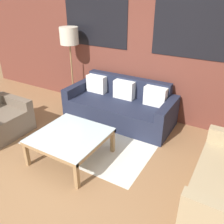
{
  "coord_description": "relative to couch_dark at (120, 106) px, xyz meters",
  "views": [
    {
      "loc": [
        1.78,
        -1.63,
        2.25
      ],
      "look_at": [
        0.11,
        1.22,
        0.55
      ],
      "focal_mm": 38.0,
      "sensor_mm": 36.0,
      "label": 1
    }
  ],
  "objects": [
    {
      "name": "floor_lamp",
      "position": [
        -1.24,
        0.14,
        1.11
      ],
      "size": [
        0.37,
        0.37,
        1.62
      ],
      "color": "olive",
      "rests_on": "ground_plane"
    },
    {
      "name": "couch_dark",
      "position": [
        0.0,
        0.0,
        0.0
      ],
      "size": [
        2.03,
        0.88,
        0.78
      ],
      "color": "#1E2338",
      "rests_on": "ground_plane"
    },
    {
      "name": "coffee_table",
      "position": [
        -0.05,
        -1.41,
        0.07
      ],
      "size": [
        0.97,
        0.97,
        0.41
      ],
      "color": "silver",
      "rests_on": "ground_plane"
    },
    {
      "name": "ground_plane",
      "position": [
        0.13,
        -1.95,
        -0.28
      ],
      "size": [
        16.0,
        16.0,
        0.0
      ],
      "primitive_type": "plane",
      "color": "#8E6642"
    },
    {
      "name": "rug",
      "position": [
        -0.05,
        -0.78,
        -0.28
      ],
      "size": [
        2.06,
        1.58,
        0.0
      ],
      "color": "silver",
      "rests_on": "ground_plane"
    },
    {
      "name": "wall_back_brick",
      "position": [
        0.13,
        0.49,
        1.12
      ],
      "size": [
        8.4,
        0.09,
        2.8
      ],
      "color": "brown",
      "rests_on": "ground_plane"
    }
  ]
}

